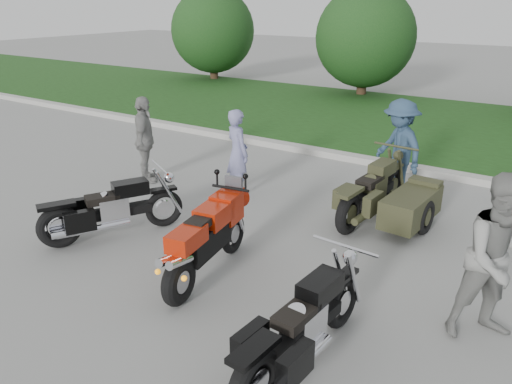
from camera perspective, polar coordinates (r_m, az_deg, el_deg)
The scene contains 13 objects.
ground at distance 6.99m, azimuth -7.96°, elevation -9.29°, with size 80.00×80.00×0.00m, color gray.
curb at distance 11.73m, azimuth 11.56°, elevation 3.74°, with size 60.00×0.30×0.15m, color #AEACA3.
grass_strip at distance 15.54m, azimuth 17.48°, elevation 7.48°, with size 60.00×8.00×0.14m, color #265E20.
tree_far_left at distance 22.84m, azimuth -4.95°, elevation 17.91°, with size 3.60×3.60×4.00m.
tree_mid_left at distance 19.34m, azimuth 12.38°, elevation 16.90°, with size 3.60×3.60×4.00m.
sportbike_red at distance 6.62m, azimuth -5.73°, elevation -5.26°, with size 0.58×2.09×0.99m.
cruiser_left at distance 8.06m, azimuth -16.62°, elevation -2.15°, with size 1.22×2.06×0.87m.
cruiser_right at distance 5.15m, azimuth 4.95°, elevation -15.64°, with size 0.43×2.28×0.88m.
cruiser_sidecar at distance 8.47m, azimuth 15.45°, elevation -1.02°, with size 1.25×2.37×0.91m.
person_stripe at distance 9.36m, azimuth -2.12°, elevation 4.49°, with size 0.60×0.40×1.65m, color #7F80AE.
person_grey at distance 5.92m, azimuth 26.13°, elevation -6.93°, with size 0.93×0.72×1.90m, color gray.
person_denim at distance 9.72m, azimuth 16.01°, elevation 4.85°, with size 1.18×0.68×1.83m, color #2D4661.
person_back at distance 10.28m, azimuth -12.59°, elevation 5.81°, with size 1.02×0.43×1.75m, color gray.
Camera 1 is at (4.07, -4.44, 3.54)m, focal length 35.00 mm.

